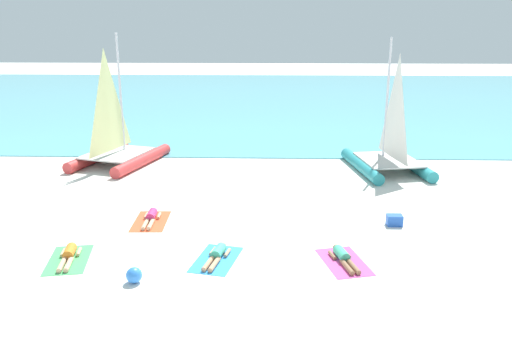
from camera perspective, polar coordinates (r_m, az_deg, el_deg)
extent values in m
plane|color=white|center=(24.17, 0.36, 0.52)|extent=(120.00, 120.00, 0.00)
cube|color=#5BB2C1|center=(45.05, 1.05, 7.91)|extent=(120.00, 40.00, 0.05)
cylinder|color=teal|center=(23.73, 11.53, 0.53)|extent=(1.24, 4.52, 0.51)
cylinder|color=teal|center=(24.60, 16.72, 0.72)|extent=(1.24, 4.52, 0.51)
cube|color=silver|center=(23.88, 14.40, 1.16)|extent=(2.79, 3.22, 0.06)
cylinder|color=silver|center=(23.94, 14.28, 7.68)|extent=(0.11, 0.11, 5.35)
pyramid|color=white|center=(23.00, 15.22, 6.87)|extent=(0.45, 2.33, 4.49)
cylinder|color=#CC3838|center=(26.01, -17.03, 1.53)|extent=(1.81, 4.58, 0.53)
cylinder|color=#CC3838|center=(24.72, -12.42, 1.12)|extent=(1.81, 4.58, 0.53)
cube|color=silver|center=(25.09, -15.10, 1.87)|extent=(3.16, 3.52, 0.07)
cylinder|color=silver|center=(25.13, -14.74, 8.23)|extent=(0.11, 0.11, 5.50)
pyramid|color=#EAEA99|center=(24.26, -16.10, 7.47)|extent=(0.75, 2.34, 4.62)
cube|color=#4CB266|center=(15.82, -19.96, -9.23)|extent=(1.41, 2.06, 0.01)
cylinder|color=orange|center=(15.93, -19.87, -8.42)|extent=(0.40, 0.66, 0.30)
sphere|color=#D8AD84|center=(16.30, -19.60, -7.83)|extent=(0.22, 0.22, 0.22)
cylinder|color=#D8AD84|center=(15.41, -20.64, -9.69)|extent=(0.27, 0.79, 0.14)
cylinder|color=#D8AD84|center=(15.37, -19.98, -9.69)|extent=(0.27, 0.79, 0.14)
cylinder|color=#D8AD84|center=(16.15, -20.51, -8.49)|extent=(0.18, 0.46, 0.10)
cylinder|color=#D8AD84|center=(16.06, -18.96, -8.48)|extent=(0.18, 0.46, 0.10)
cube|color=#EA5933|center=(17.92, -11.54, -5.51)|extent=(1.17, 1.94, 0.01)
cylinder|color=#D83372|center=(18.05, -11.45, -4.82)|extent=(0.32, 0.63, 0.30)
sphere|color=#D8AD84|center=(18.43, -11.21, -4.36)|extent=(0.22, 0.22, 0.22)
cylinder|color=#D8AD84|center=(17.51, -12.12, -5.82)|extent=(0.17, 0.78, 0.14)
cylinder|color=#D8AD84|center=(17.47, -11.54, -5.83)|extent=(0.17, 0.78, 0.14)
cylinder|color=#D8AD84|center=(18.27, -12.02, -4.90)|extent=(0.12, 0.45, 0.10)
cylinder|color=#D8AD84|center=(18.18, -10.66, -4.92)|extent=(0.12, 0.45, 0.10)
cube|color=#338CD8|center=(14.95, -4.40, -9.75)|extent=(1.47, 2.09, 0.01)
cylinder|color=#3FB28C|center=(15.06, -4.17, -8.90)|extent=(0.42, 0.67, 0.30)
sphere|color=tan|center=(15.41, -3.70, -8.28)|extent=(0.22, 0.22, 0.22)
cylinder|color=tan|center=(14.56, -5.30, -10.19)|extent=(0.30, 0.79, 0.14)
cylinder|color=tan|center=(14.51, -4.62, -10.28)|extent=(0.30, 0.79, 0.14)
cylinder|color=tan|center=(15.29, -4.78, -8.87)|extent=(0.19, 0.46, 0.10)
cylinder|color=tan|center=(15.17, -3.18, -9.06)|extent=(0.19, 0.46, 0.10)
cube|color=#D84C99|center=(14.97, 9.67, -9.92)|extent=(1.53, 2.11, 0.01)
cylinder|color=#3FB28C|center=(15.07, 9.42, -9.07)|extent=(0.44, 0.67, 0.30)
sphere|color=#8C6647|center=(15.41, 8.86, -8.44)|extent=(0.22, 0.22, 0.22)
cylinder|color=#8C6647|center=(14.53, 10.01, -10.45)|extent=(0.32, 0.79, 0.14)
cylinder|color=#8C6647|center=(14.60, 10.68, -10.36)|extent=(0.32, 0.79, 0.14)
cylinder|color=#8C6647|center=(15.16, 8.41, -9.23)|extent=(0.21, 0.46, 0.10)
cylinder|color=#8C6647|center=(15.31, 9.97, -9.04)|extent=(0.21, 0.46, 0.10)
sphere|color=#337FE5|center=(13.98, -13.31, -11.18)|extent=(0.42, 0.42, 0.42)
cube|color=blue|center=(17.79, 15.04, -5.31)|extent=(0.50, 0.36, 0.36)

